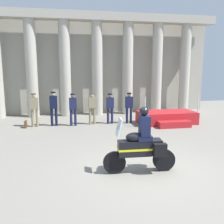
% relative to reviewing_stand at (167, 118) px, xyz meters
% --- Properties ---
extents(ground_plane, '(28.00, 28.00, 0.00)m').
position_rel_reviewing_stand_xyz_m(ground_plane, '(-3.07, -5.73, -0.31)').
color(ground_plane, gray).
extents(colonnade_backdrop, '(15.44, 1.52, 6.40)m').
position_rel_reviewing_stand_xyz_m(colonnade_backdrop, '(-3.33, 3.85, 3.14)').
color(colonnade_backdrop, '#A49F91').
rests_on(colonnade_backdrop, ground_plane).
extents(reviewing_stand, '(3.04, 2.02, 1.55)m').
position_rel_reviewing_stand_xyz_m(reviewing_stand, '(0.00, 0.00, 0.00)').
color(reviewing_stand, '#B21E23').
rests_on(reviewing_stand, ground_plane).
extents(officer_in_row_0, '(0.38, 0.24, 1.71)m').
position_rel_reviewing_stand_xyz_m(officer_in_row_0, '(-6.91, 0.56, 0.70)').
color(officer_in_row_0, '#847A5B').
rests_on(officer_in_row_0, ground_plane).
extents(officer_in_row_1, '(0.38, 0.24, 1.77)m').
position_rel_reviewing_stand_xyz_m(officer_in_row_1, '(-5.96, 0.58, 0.74)').
color(officer_in_row_1, black).
rests_on(officer_in_row_1, ground_plane).
extents(officer_in_row_2, '(0.38, 0.24, 1.67)m').
position_rel_reviewing_stand_xyz_m(officer_in_row_2, '(-4.98, 0.41, 0.68)').
color(officer_in_row_2, '#191E42').
rests_on(officer_in_row_2, ground_plane).
extents(officer_in_row_3, '(0.38, 0.24, 1.67)m').
position_rel_reviewing_stand_xyz_m(officer_in_row_3, '(-3.98, 0.57, 0.68)').
color(officer_in_row_3, '#847A5B').
rests_on(officer_in_row_3, ground_plane).
extents(officer_in_row_4, '(0.38, 0.24, 1.62)m').
position_rel_reviewing_stand_xyz_m(officer_in_row_4, '(-3.02, 0.55, 0.65)').
color(officer_in_row_4, '#191E42').
rests_on(officer_in_row_4, ground_plane).
extents(officer_in_row_5, '(0.38, 0.24, 1.66)m').
position_rel_reviewing_stand_xyz_m(officer_in_row_5, '(-2.00, 0.45, 0.67)').
color(officer_in_row_5, '#141938').
rests_on(officer_in_row_5, ground_plane).
extents(motorcycle_with_rider, '(2.09, 0.71, 1.90)m').
position_rel_reviewing_stand_xyz_m(motorcycle_with_rider, '(-3.25, -5.81, 0.48)').
color(motorcycle_with_rider, black).
rests_on(motorcycle_with_rider, ground_plane).
extents(briefcase_on_ground, '(0.10, 0.32, 0.36)m').
position_rel_reviewing_stand_xyz_m(briefcase_on_ground, '(-7.35, 0.41, -0.13)').
color(briefcase_on_ground, brown).
rests_on(briefcase_on_ground, ground_plane).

